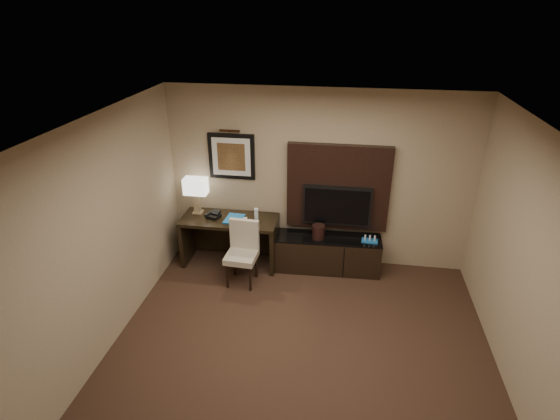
% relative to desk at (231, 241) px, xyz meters
% --- Properties ---
extents(floor, '(4.50, 5.00, 0.01)m').
position_rel_desk_xyz_m(floor, '(1.30, -2.15, -0.39)').
color(floor, '#342017').
rests_on(floor, ground).
extents(ceiling, '(4.50, 5.00, 0.01)m').
position_rel_desk_xyz_m(ceiling, '(1.30, -2.15, 2.31)').
color(ceiling, silver).
rests_on(ceiling, wall_back).
extents(wall_back, '(4.50, 0.01, 2.70)m').
position_rel_desk_xyz_m(wall_back, '(1.30, 0.35, 0.96)').
color(wall_back, tan).
rests_on(wall_back, floor).
extents(wall_left, '(0.01, 5.00, 2.70)m').
position_rel_desk_xyz_m(wall_left, '(-0.95, -2.15, 0.96)').
color(wall_left, tan).
rests_on(wall_left, floor).
extents(wall_right, '(0.01, 5.00, 2.70)m').
position_rel_desk_xyz_m(wall_right, '(3.55, -2.15, 0.96)').
color(wall_right, tan).
rests_on(wall_right, floor).
extents(desk, '(1.46, 0.63, 0.78)m').
position_rel_desk_xyz_m(desk, '(0.00, 0.00, 0.00)').
color(desk, black).
rests_on(desk, floor).
extents(credenza, '(1.62, 0.51, 0.55)m').
position_rel_desk_xyz_m(credenza, '(1.48, 0.05, -0.11)').
color(credenza, black).
rests_on(credenza, floor).
extents(tv_wall_panel, '(1.50, 0.12, 1.30)m').
position_rel_desk_xyz_m(tv_wall_panel, '(1.60, 0.29, 0.88)').
color(tv_wall_panel, black).
rests_on(tv_wall_panel, wall_back).
extents(tv, '(1.00, 0.08, 0.60)m').
position_rel_desk_xyz_m(tv, '(1.60, 0.19, 0.63)').
color(tv, black).
rests_on(tv, tv_wall_panel).
extents(artwork, '(0.70, 0.04, 0.70)m').
position_rel_desk_xyz_m(artwork, '(-0.00, 0.33, 1.26)').
color(artwork, black).
rests_on(artwork, wall_back).
extents(picture_light, '(0.04, 0.04, 0.30)m').
position_rel_desk_xyz_m(picture_light, '(-0.00, 0.29, 1.66)').
color(picture_light, '#3F2614').
rests_on(picture_light, wall_back).
extents(desk_chair, '(0.46, 0.52, 0.90)m').
position_rel_desk_xyz_m(desk_chair, '(0.30, -0.50, 0.06)').
color(desk_chair, beige).
rests_on(desk_chair, floor).
extents(table_lamp, '(0.42, 0.31, 0.60)m').
position_rel_desk_xyz_m(table_lamp, '(-0.53, 0.12, 0.69)').
color(table_lamp, tan).
rests_on(table_lamp, desk).
extents(desk_phone, '(0.23, 0.22, 0.09)m').
position_rel_desk_xyz_m(desk_phone, '(-0.24, -0.01, 0.44)').
color(desk_phone, black).
rests_on(desk_phone, desk).
extents(blue_folder, '(0.28, 0.36, 0.02)m').
position_rel_desk_xyz_m(blue_folder, '(0.08, -0.03, 0.40)').
color(blue_folder, '#1B68B4').
rests_on(blue_folder, desk).
extents(book, '(0.15, 0.03, 0.20)m').
position_rel_desk_xyz_m(book, '(0.12, -0.06, 0.49)').
color(book, '#B5AB8E').
rests_on(book, desk).
extents(water_bottle, '(0.08, 0.08, 0.18)m').
position_rel_desk_xyz_m(water_bottle, '(0.42, 0.02, 0.48)').
color(water_bottle, white).
rests_on(water_bottle, desk).
extents(ice_bucket, '(0.22, 0.22, 0.21)m').
position_rel_desk_xyz_m(ice_bucket, '(1.35, 0.01, 0.27)').
color(ice_bucket, black).
rests_on(ice_bucket, credenza).
extents(minibar_tray, '(0.24, 0.16, 0.08)m').
position_rel_desk_xyz_m(minibar_tray, '(2.11, 0.02, 0.21)').
color(minibar_tray, '#1C6AB6').
rests_on(minibar_tray, credenza).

